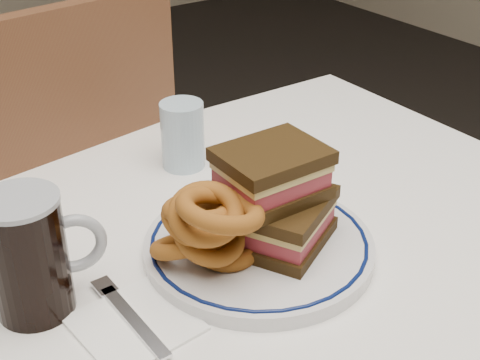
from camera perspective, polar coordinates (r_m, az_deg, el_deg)
dining_table at (r=0.88m, az=-5.34°, el=-14.55°), size 1.27×0.87×0.75m
chair_far at (r=1.35m, az=-16.51°, el=-3.98°), size 0.52×0.52×0.99m
main_plate at (r=0.86m, az=1.61°, el=-5.64°), size 0.29×0.29×0.02m
reuben_sandwich at (r=0.82m, az=3.27°, el=-1.48°), size 0.16×0.15×0.13m
onion_rings_main at (r=0.79m, az=-2.78°, el=-3.91°), size 0.14×0.15×0.12m
ketchup_ramekin at (r=0.91m, az=-2.26°, el=-1.45°), size 0.05×0.05×0.03m
beer_mug at (r=0.77m, az=-17.44°, el=-6.05°), size 0.13×0.09×0.15m
water_glass at (r=1.05m, az=-4.92°, el=3.84°), size 0.07×0.07×0.11m
napkin_fork at (r=0.77m, az=-9.09°, el=-11.87°), size 0.13×0.16×0.01m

